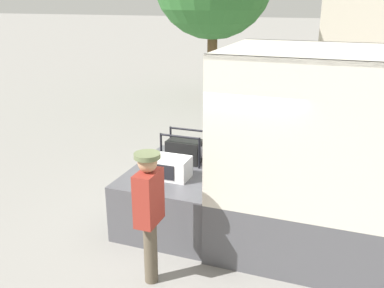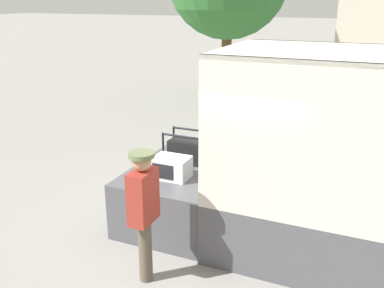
% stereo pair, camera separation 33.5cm
% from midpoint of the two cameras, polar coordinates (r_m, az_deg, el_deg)
% --- Properties ---
extents(ground_plane, '(160.00, 160.00, 0.00)m').
position_cam_midpoint_polar(ground_plane, '(7.23, 5.56, -11.14)').
color(ground_plane, gray).
extents(tailgate_deck, '(1.56, 2.08, 0.92)m').
position_cam_midpoint_polar(tailgate_deck, '(7.26, -0.22, -6.80)').
color(tailgate_deck, '#4C4C51').
rests_on(tailgate_deck, ground).
extents(microwave, '(0.55, 0.41, 0.34)m').
position_cam_midpoint_polar(microwave, '(6.70, -1.30, -3.15)').
color(microwave, white).
rests_on(microwave, tailgate_deck).
extents(portable_generator, '(0.72, 0.45, 0.54)m').
position_cam_midpoint_polar(portable_generator, '(7.33, 0.73, -0.89)').
color(portable_generator, black).
rests_on(portable_generator, tailgate_deck).
extents(worker_person, '(0.33, 0.44, 1.83)m').
position_cam_midpoint_polar(worker_person, '(5.49, -4.75, -7.95)').
color(worker_person, brown).
rests_on(worker_person, ground).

